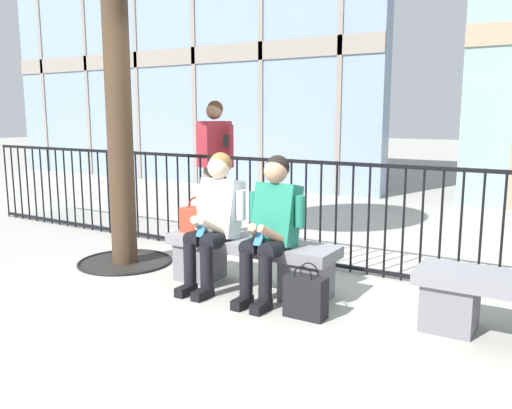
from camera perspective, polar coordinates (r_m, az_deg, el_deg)
ground_plane at (r=4.82m, az=-0.63°, el=-8.99°), size 60.00×60.00×0.00m
stone_bench at (r=4.74m, az=-0.64°, el=-5.89°), size 1.60×0.44×0.45m
seated_person_with_phone at (r=4.71m, az=-4.47°, el=-1.29°), size 0.52×0.66×1.21m
seated_person_companion at (r=4.40m, az=1.66°, el=-2.04°), size 0.52×0.66×1.21m
handbag_on_bench at (r=4.99m, az=-6.36°, el=-1.61°), size 0.30×0.17×0.34m
shopping_bag at (r=4.13m, az=5.37°, el=-9.82°), size 0.32×0.15×0.42m
bystander_at_railing at (r=6.64m, az=-4.46°, el=4.98°), size 0.55×0.43×1.71m
plaza_railing at (r=5.47m, az=4.57°, el=-0.77°), size 9.92×0.04×1.09m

